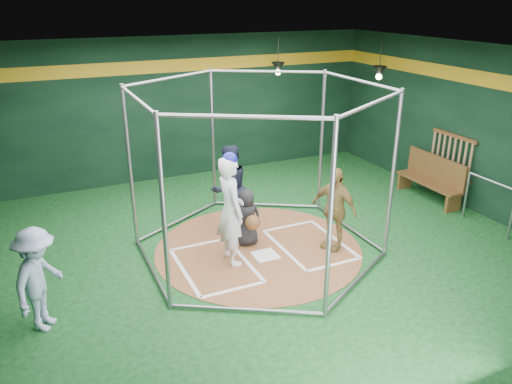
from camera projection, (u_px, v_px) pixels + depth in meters
name	position (u px, v px, depth m)	size (l,w,h in m)	color
room_shell	(258.00, 159.00, 8.60)	(10.10, 9.10, 3.53)	#0D3A14
clay_disc	(258.00, 249.00, 9.23)	(3.80, 3.80, 0.01)	brown
home_plate	(265.00, 255.00, 8.98)	(0.43, 0.43, 0.01)	white
batter_box_left	(215.00, 265.00, 8.65)	(1.17, 1.77, 0.01)	white
batter_box_right	(310.00, 244.00, 9.39)	(1.17, 1.77, 0.01)	white
batting_cage	(258.00, 173.00, 8.68)	(4.05, 4.67, 3.00)	gray
bat_rack	(451.00, 155.00, 11.10)	(0.07, 1.25, 0.98)	brown
pendant_lamp_near	(278.00, 67.00, 12.12)	(0.34, 0.34, 0.90)	black
pendant_lamp_far	(379.00, 71.00, 11.47)	(0.34, 0.34, 0.90)	black
batter_figure	(231.00, 209.00, 8.44)	(0.47, 0.71, 2.00)	white
visitor_leopard	(334.00, 209.00, 9.00)	(0.91, 0.38, 1.55)	tan
catcher_figure	(248.00, 218.00, 9.20)	(0.56, 0.59, 1.08)	black
umpire	(229.00, 188.00, 9.73)	(0.84, 0.65, 1.72)	black
bystander_blue	(39.00, 280.00, 6.81)	(0.99, 0.57, 1.53)	#A2B5D6
dugout_bench	(432.00, 177.00, 11.33)	(0.41, 1.75, 1.02)	brown
steel_railing	(490.00, 196.00, 9.85)	(0.05, 1.17, 1.01)	gray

